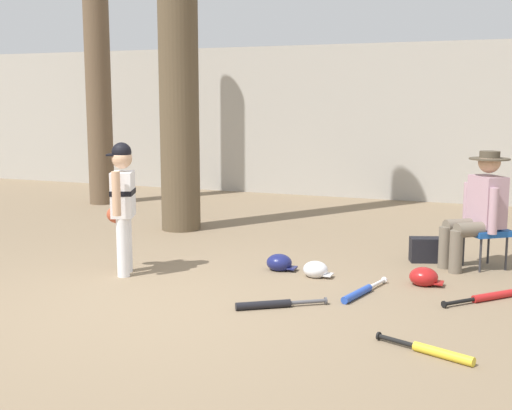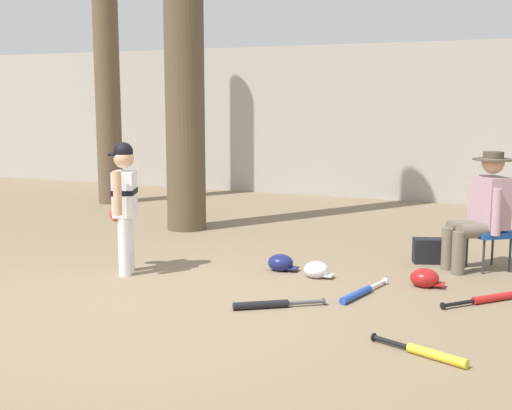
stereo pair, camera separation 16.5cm
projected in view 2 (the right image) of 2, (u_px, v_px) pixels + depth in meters
name	position (u px, v px, depth m)	size (l,w,h in m)	color
ground_plane	(148.00, 307.00, 5.60)	(60.00, 60.00, 0.00)	#7F6B51
concrete_back_wall	(362.00, 122.00, 11.70)	(18.00, 0.36, 2.64)	#ADA89E
tree_near_player	(183.00, 3.00, 8.52)	(0.76, 0.76, 6.61)	brown
young_ballplayer	(124.00, 199.00, 6.59)	(0.46, 0.55, 1.31)	white
folding_stool	(489.00, 234.00, 6.79)	(0.56, 0.56, 0.41)	#194C9E
seated_spectator	(482.00, 208.00, 6.72)	(0.65, 0.60, 1.20)	#6B6051
handbag_beside_stool	(430.00, 251.00, 7.09)	(0.34, 0.18, 0.26)	black
tree_far_left	(106.00, 51.00, 10.84)	(0.66, 0.66, 5.64)	brown
bat_black_composite	(268.00, 304.00, 5.56)	(0.68, 0.49, 0.07)	black
bat_blue_youth	(360.00, 293.00, 5.89)	(0.25, 0.80, 0.07)	#2347AD
bat_red_barrel	(490.00, 298.00, 5.73)	(0.60, 0.65, 0.07)	red
bat_yellow_trainer	(429.00, 353.00, 4.50)	(0.70, 0.32, 0.07)	yellow
batting_helmet_red	(425.00, 278.00, 6.21)	(0.31, 0.24, 0.18)	#A81919
batting_helmet_white	(317.00, 270.00, 6.53)	(0.29, 0.22, 0.17)	silver
batting_helmet_navy	(281.00, 263.00, 6.79)	(0.31, 0.24, 0.18)	navy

